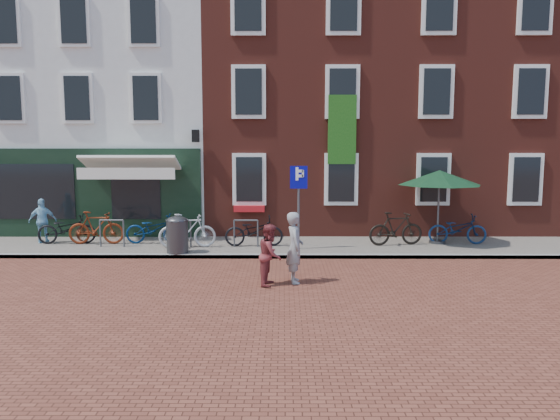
{
  "coord_description": "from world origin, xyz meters",
  "views": [
    {
      "loc": [
        1.61,
        -14.7,
        3.21
      ],
      "look_at": [
        1.52,
        0.43,
        1.31
      ],
      "focal_mm": 34.78,
      "sensor_mm": 36.0,
      "label": 1
    }
  ],
  "objects_px": {
    "parasol": "(440,175)",
    "woman": "(295,247)",
    "bicycle_4": "(254,231)",
    "bicycle_2": "(154,229)",
    "boy": "(270,255)",
    "parking_sign": "(299,192)",
    "bicycle_0": "(67,229)",
    "litter_bin": "(177,233)",
    "bicycle_3": "(187,231)",
    "bicycle_1": "(96,228)",
    "bicycle_6": "(457,229)",
    "bicycle_5": "(396,229)",
    "cafe_person": "(43,221)"
  },
  "relations": [
    {
      "from": "litter_bin",
      "to": "bicycle_0",
      "type": "relative_size",
      "value": 0.64
    },
    {
      "from": "woman",
      "to": "cafe_person",
      "type": "bearing_deg",
      "value": 53.92
    },
    {
      "from": "woman",
      "to": "bicycle_1",
      "type": "relative_size",
      "value": 0.97
    },
    {
      "from": "parking_sign",
      "to": "cafe_person",
      "type": "bearing_deg",
      "value": 173.4
    },
    {
      "from": "bicycle_2",
      "to": "bicycle_3",
      "type": "distance_m",
      "value": 1.3
    },
    {
      "from": "woman",
      "to": "bicycle_2",
      "type": "distance_m",
      "value": 6.0
    },
    {
      "from": "parasol",
      "to": "bicycle_3",
      "type": "distance_m",
      "value": 7.81
    },
    {
      "from": "bicycle_0",
      "to": "bicycle_3",
      "type": "relative_size",
      "value": 1.03
    },
    {
      "from": "woman",
      "to": "boy",
      "type": "xyz_separation_m",
      "value": [
        -0.55,
        -0.21,
        -0.12
      ]
    },
    {
      "from": "bicycle_5",
      "to": "bicycle_6",
      "type": "distance_m",
      "value": 1.95
    },
    {
      "from": "bicycle_0",
      "to": "woman",
      "type": "bearing_deg",
      "value": -127.66
    },
    {
      "from": "parasol",
      "to": "bicycle_0",
      "type": "relative_size",
      "value": 1.46
    },
    {
      "from": "parasol",
      "to": "bicycle_2",
      "type": "xyz_separation_m",
      "value": [
        -8.74,
        -0.13,
        -1.66
      ]
    },
    {
      "from": "parasol",
      "to": "bicycle_6",
      "type": "xyz_separation_m",
      "value": [
        0.58,
        -0.11,
        -1.66
      ]
    },
    {
      "from": "bicycle_2",
      "to": "bicycle_6",
      "type": "xyz_separation_m",
      "value": [
        9.32,
        0.03,
        0.0
      ]
    },
    {
      "from": "bicycle_2",
      "to": "bicycle_3",
      "type": "xyz_separation_m",
      "value": [
        1.13,
        -0.63,
        0.05
      ]
    },
    {
      "from": "parking_sign",
      "to": "cafe_person",
      "type": "distance_m",
      "value": 7.99
    },
    {
      "from": "parking_sign",
      "to": "bicycle_1",
      "type": "relative_size",
      "value": 1.44
    },
    {
      "from": "litter_bin",
      "to": "boy",
      "type": "bearing_deg",
      "value": -48.6
    },
    {
      "from": "bicycle_5",
      "to": "bicycle_0",
      "type": "bearing_deg",
      "value": 78.85
    },
    {
      "from": "litter_bin",
      "to": "bicycle_5",
      "type": "height_order",
      "value": "litter_bin"
    },
    {
      "from": "litter_bin",
      "to": "cafe_person",
      "type": "distance_m",
      "value": 4.71
    },
    {
      "from": "litter_bin",
      "to": "cafe_person",
      "type": "xyz_separation_m",
      "value": [
        -4.46,
        1.51,
        0.11
      ]
    },
    {
      "from": "parasol",
      "to": "bicycle_0",
      "type": "bearing_deg",
      "value": -179.27
    },
    {
      "from": "parasol",
      "to": "bicycle_5",
      "type": "relative_size",
      "value": 1.51
    },
    {
      "from": "woman",
      "to": "bicycle_4",
      "type": "xyz_separation_m",
      "value": [
        -1.14,
        3.87,
        -0.26
      ]
    },
    {
      "from": "bicycle_5",
      "to": "bicycle_1",
      "type": "bearing_deg",
      "value": 79.22
    },
    {
      "from": "boy",
      "to": "parking_sign",
      "type": "bearing_deg",
      "value": -2.22
    },
    {
      "from": "bicycle_3",
      "to": "bicycle_6",
      "type": "relative_size",
      "value": 0.97
    },
    {
      "from": "boy",
      "to": "bicycle_1",
      "type": "distance_m",
      "value": 6.97
    },
    {
      "from": "parasol",
      "to": "bicycle_0",
      "type": "height_order",
      "value": "parasol"
    },
    {
      "from": "bicycle_0",
      "to": "bicycle_4",
      "type": "distance_m",
      "value": 5.79
    },
    {
      "from": "parasol",
      "to": "bicycle_6",
      "type": "relative_size",
      "value": 1.46
    },
    {
      "from": "parasol",
      "to": "bicycle_3",
      "type": "height_order",
      "value": "parasol"
    },
    {
      "from": "bicycle_0",
      "to": "bicycle_3",
      "type": "distance_m",
      "value": 3.87
    },
    {
      "from": "woman",
      "to": "bicycle_1",
      "type": "height_order",
      "value": "woman"
    },
    {
      "from": "cafe_person",
      "to": "bicycle_2",
      "type": "bearing_deg",
      "value": 164.88
    },
    {
      "from": "parasol",
      "to": "woman",
      "type": "height_order",
      "value": "parasol"
    },
    {
      "from": "boy",
      "to": "litter_bin",
      "type": "bearing_deg",
      "value": 50.57
    },
    {
      "from": "bicycle_4",
      "to": "bicycle_2",
      "type": "bearing_deg",
      "value": 79.05
    },
    {
      "from": "litter_bin",
      "to": "bicycle_3",
      "type": "bearing_deg",
      "value": 79.69
    },
    {
      "from": "bicycle_3",
      "to": "bicycle_4",
      "type": "relative_size",
      "value": 0.97
    },
    {
      "from": "woman",
      "to": "bicycle_2",
      "type": "bearing_deg",
      "value": 38.34
    },
    {
      "from": "bicycle_3",
      "to": "bicycle_2",
      "type": "bearing_deg",
      "value": 53.89
    },
    {
      "from": "cafe_person",
      "to": "bicycle_3",
      "type": "relative_size",
      "value": 0.82
    },
    {
      "from": "woman",
      "to": "boy",
      "type": "relative_size",
      "value": 1.18
    },
    {
      "from": "litter_bin",
      "to": "bicycle_0",
      "type": "xyz_separation_m",
      "value": [
        -3.68,
        1.39,
        -0.12
      ]
    },
    {
      "from": "parasol",
      "to": "woman",
      "type": "bearing_deg",
      "value": -135.83
    },
    {
      "from": "litter_bin",
      "to": "woman",
      "type": "bearing_deg",
      "value": -41.24
    },
    {
      "from": "parasol",
      "to": "bicycle_4",
      "type": "distance_m",
      "value": 5.9
    }
  ]
}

